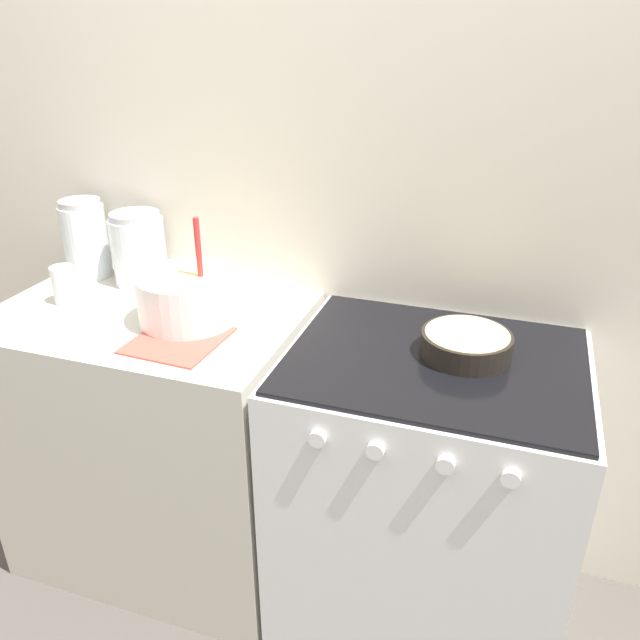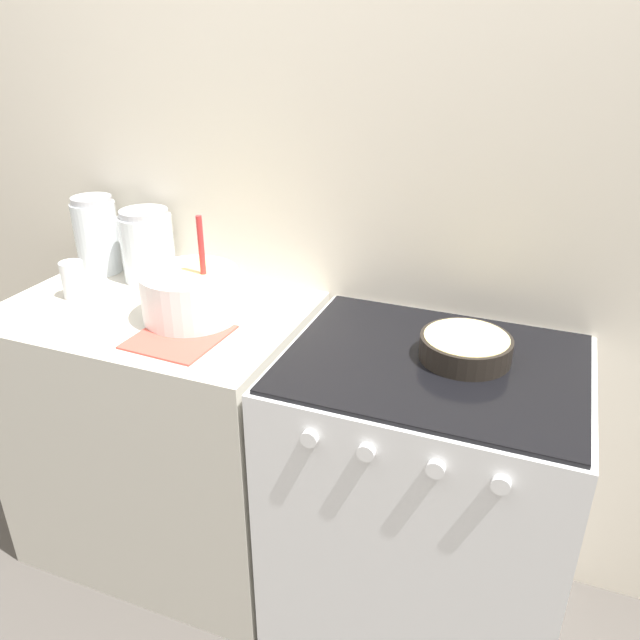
% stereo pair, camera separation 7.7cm
% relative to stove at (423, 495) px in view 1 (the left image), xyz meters
% --- Properties ---
extents(wall_back, '(4.79, 0.05, 2.40)m').
position_rel_stove_xyz_m(wall_back, '(-0.39, 0.33, 0.76)').
color(wall_back, beige).
rests_on(wall_back, ground_plane).
extents(countertop_cabinet, '(0.89, 0.60, 0.89)m').
position_rel_stove_xyz_m(countertop_cabinet, '(-0.84, 0.00, 0.00)').
color(countertop_cabinet, beige).
rests_on(countertop_cabinet, ground_plane).
extents(stove, '(0.76, 0.62, 0.89)m').
position_rel_stove_xyz_m(stove, '(0.00, 0.00, 0.00)').
color(stove, silver).
rests_on(stove, ground_plane).
extents(mixing_bowl, '(0.27, 0.27, 0.30)m').
position_rel_stove_xyz_m(mixing_bowl, '(-0.69, -0.01, 0.53)').
color(mixing_bowl, white).
rests_on(mixing_bowl, countertop_cabinet).
extents(baking_pan, '(0.23, 0.23, 0.06)m').
position_rel_stove_xyz_m(baking_pan, '(0.07, 0.04, 0.48)').
color(baking_pan, black).
rests_on(baking_pan, stove).
extents(storage_jar_left, '(0.14, 0.14, 0.25)m').
position_rel_stove_xyz_m(storage_jar_left, '(-1.17, 0.20, 0.55)').
color(storage_jar_left, silver).
rests_on(storage_jar_left, countertop_cabinet).
extents(storage_jar_middle, '(0.17, 0.17, 0.23)m').
position_rel_stove_xyz_m(storage_jar_middle, '(-0.98, 0.20, 0.54)').
color(storage_jar_middle, silver).
rests_on(storage_jar_middle, countertop_cabinet).
extents(tin_can, '(0.07, 0.07, 0.11)m').
position_rel_stove_xyz_m(tin_can, '(-1.10, -0.01, 0.50)').
color(tin_can, silver).
rests_on(tin_can, countertop_cabinet).
extents(recipe_page, '(0.24, 0.25, 0.01)m').
position_rel_stove_xyz_m(recipe_page, '(-0.66, -0.13, 0.45)').
color(recipe_page, '#CC4C3F').
rests_on(recipe_page, countertop_cabinet).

